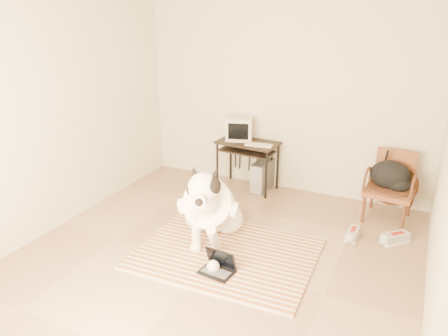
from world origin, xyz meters
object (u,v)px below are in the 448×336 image
Objects in this scene: rattan_chair at (390,186)px; backpack at (391,176)px; dog at (210,208)px; crt_monitor at (240,128)px; pc_tower at (262,176)px; computer_desk at (247,149)px; laptop at (218,266)px.

backpack is at bearing 147.95° from rattan_chair.
dog reaches higher than rattan_chair.
crt_monitor is 0.88× the size of backpack.
rattan_chair is (1.71, 1.43, 0.01)m from dog.
rattan_chair reaches higher than backpack.
backpack is at bearing 40.04° from dog.
rattan_chair is (1.70, -0.15, 0.21)m from pc_tower.
computer_desk is at bearing 177.03° from rattan_chair.
backpack is at bearing -2.91° from computer_desk.
laptop is (0.35, -0.54, -0.33)m from dog.
rattan_chair reaches higher than computer_desk.
pc_tower is (0.01, 1.58, -0.19)m from dog.
dog is 2.23m from backpack.
rattan_chair is at bearing -4.99° from pc_tower.
pc_tower is at bearing 175.07° from backpack.
backpack is at bearing -4.93° from pc_tower.
crt_monitor is at bearing 108.27° from laptop.
backpack is at bearing -4.96° from crt_monitor.
backpack is (2.06, -0.18, -0.31)m from crt_monitor.
dog is 1.71m from crt_monitor.
backpack is (1.91, -0.10, -0.05)m from computer_desk.
dog is at bearing -140.05° from rattan_chair.
computer_desk is (-0.56, 2.07, 0.52)m from laptop.
computer_desk is at bearing -27.79° from crt_monitor.
crt_monitor is (-0.16, 0.08, 0.26)m from computer_desk.
backpack reaches higher than pc_tower.
dog is at bearing -82.54° from computer_desk.
crt_monitor is at bearing 174.99° from rattan_chair.
dog is 3.72× the size of laptop.
pc_tower is (0.21, 0.05, -0.39)m from computer_desk.
dog is at bearing -77.55° from crt_monitor.
laptop is 0.71× the size of backpack.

